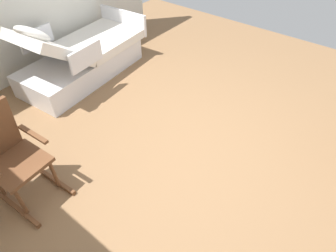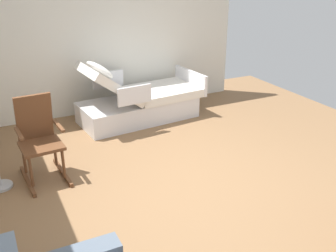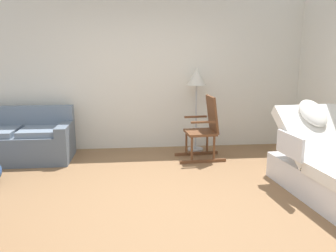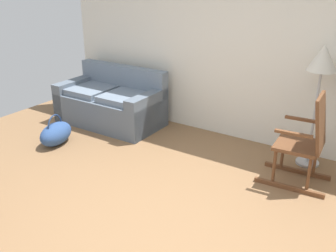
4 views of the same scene
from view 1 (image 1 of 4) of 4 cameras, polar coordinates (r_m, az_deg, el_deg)
ground_plane at (r=3.47m, az=4.60°, el=-4.09°), size 7.33×7.33×0.00m
hospital_bed at (r=4.71m, az=-17.00°, el=12.95°), size 1.15×2.14×1.15m
rocking_chair at (r=3.05m, az=-28.85°, el=-5.50°), size 0.79×0.53×1.05m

